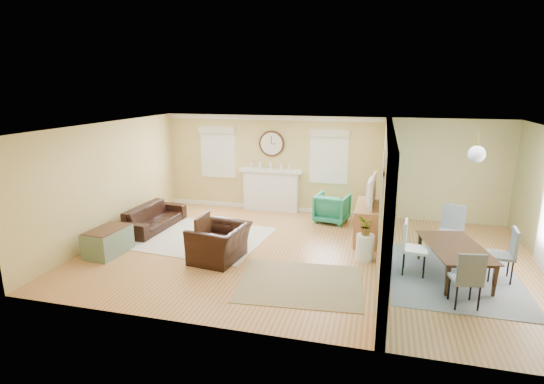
# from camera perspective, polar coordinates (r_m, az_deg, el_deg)

# --- Properties ---
(floor) EXTENTS (9.00, 9.00, 0.00)m
(floor) POSITION_cam_1_polar(r_m,az_deg,el_deg) (8.84, 4.59, -8.35)
(floor) COLOR #A2663A
(floor) RESTS_ON ground
(wall_back) EXTENTS (9.00, 0.02, 2.60)m
(wall_back) POSITION_cam_1_polar(r_m,az_deg,el_deg) (11.33, 7.38, 3.48)
(wall_back) COLOR tan
(wall_back) RESTS_ON ground
(wall_front) EXTENTS (9.00, 0.02, 2.60)m
(wall_front) POSITION_cam_1_polar(r_m,az_deg,el_deg) (5.63, -0.55, -7.50)
(wall_front) COLOR tan
(wall_front) RESTS_ON ground
(wall_left) EXTENTS (0.02, 6.00, 2.60)m
(wall_left) POSITION_cam_1_polar(r_m,az_deg,el_deg) (10.17, -21.07, 1.43)
(wall_left) COLOR tan
(wall_left) RESTS_ON ground
(ceiling) EXTENTS (9.00, 6.00, 0.02)m
(ceiling) POSITION_cam_1_polar(r_m,az_deg,el_deg) (8.20, 4.95, 8.67)
(ceiling) COLOR white
(ceiling) RESTS_ON wall_back
(partition) EXTENTS (0.17, 6.00, 2.60)m
(partition) POSITION_cam_1_polar(r_m,az_deg,el_deg) (8.57, 15.09, 0.04)
(partition) COLOR tan
(partition) RESTS_ON ground
(fireplace) EXTENTS (1.70, 0.30, 1.17)m
(fireplace) POSITION_cam_1_polar(r_m,az_deg,el_deg) (11.64, -0.15, 0.34)
(fireplace) COLOR white
(fireplace) RESTS_ON ground
(wall_clock) EXTENTS (0.70, 0.07, 0.70)m
(wall_clock) POSITION_cam_1_polar(r_m,az_deg,el_deg) (11.49, -0.04, 6.53)
(wall_clock) COLOR #46291C
(wall_clock) RESTS_ON wall_back
(window_left) EXTENTS (1.05, 0.13, 1.42)m
(window_left) POSITION_cam_1_polar(r_m,az_deg,el_deg) (11.98, -7.29, 5.80)
(window_left) COLOR white
(window_left) RESTS_ON wall_back
(window_right) EXTENTS (1.05, 0.13, 1.42)m
(window_right) POSITION_cam_1_polar(r_m,az_deg,el_deg) (11.21, 7.66, 5.22)
(window_right) COLOR white
(window_right) RESTS_ON wall_back
(pendant) EXTENTS (0.30, 0.30, 0.55)m
(pendant) POSITION_cam_1_polar(r_m,az_deg,el_deg) (8.30, 25.82, 4.60)
(pendant) COLOR gold
(pendant) RESTS_ON ceiling
(rug_cream) EXTENTS (2.95, 2.62, 0.01)m
(rug_cream) POSITION_cam_1_polar(r_m,az_deg,el_deg) (9.82, -9.25, -6.10)
(rug_cream) COLOR beige
(rug_cream) RESTS_ON floor
(rug_jute) EXTENTS (2.29, 1.93, 0.01)m
(rug_jute) POSITION_cam_1_polar(r_m,az_deg,el_deg) (7.62, 3.76, -12.14)
(rug_jute) COLOR #9E885E
(rug_jute) RESTS_ON floor
(rug_grey) EXTENTS (2.24, 2.79, 0.01)m
(rug_grey) POSITION_cam_1_polar(r_m,az_deg,el_deg) (8.53, 23.24, -10.35)
(rug_grey) COLOR gray
(rug_grey) RESTS_ON floor
(sofa) EXTENTS (0.85, 1.96, 0.56)m
(sofa) POSITION_cam_1_polar(r_m,az_deg,el_deg) (10.65, -15.66, -3.28)
(sofa) COLOR black
(sofa) RESTS_ON floor
(eames_chair) EXTENTS (1.10, 1.22, 0.72)m
(eames_chair) POSITION_cam_1_polar(r_m,az_deg,el_deg) (8.47, -7.04, -6.82)
(eames_chair) COLOR black
(eames_chair) RESTS_ON floor
(green_chair) EXTENTS (0.91, 0.93, 0.73)m
(green_chair) POSITION_cam_1_polar(r_m,az_deg,el_deg) (10.83, 8.07, -2.14)
(green_chair) COLOR #1A7959
(green_chair) RESTS_ON floor
(trunk) EXTENTS (0.64, 0.98, 0.55)m
(trunk) POSITION_cam_1_polar(r_m,az_deg,el_deg) (9.36, -21.18, -6.21)
(trunk) COLOR gray
(trunk) RESTS_ON floor
(credenza) EXTENTS (0.51, 1.49, 0.80)m
(credenza) POSITION_cam_1_polar(r_m,az_deg,el_deg) (9.77, 12.61, -3.92)
(credenza) COLOR #9E633C
(credenza) RESTS_ON floor
(tv) EXTENTS (0.20, 1.15, 0.66)m
(tv) POSITION_cam_1_polar(r_m,az_deg,el_deg) (9.58, 12.74, 0.24)
(tv) COLOR black
(tv) RESTS_ON credenza
(garden_stool) EXTENTS (0.35, 0.35, 0.52)m
(garden_stool) POSITION_cam_1_polar(r_m,az_deg,el_deg) (8.66, 12.39, -7.29)
(garden_stool) COLOR white
(garden_stool) RESTS_ON floor
(potted_plant) EXTENTS (0.31, 0.35, 0.37)m
(potted_plant) POSITION_cam_1_polar(r_m,az_deg,el_deg) (8.51, 12.55, -4.50)
(potted_plant) COLOR #337F33
(potted_plant) RESTS_ON garden_stool
(dining_table) EXTENTS (1.27, 1.83, 0.59)m
(dining_table) POSITION_cam_1_polar(r_m,az_deg,el_deg) (8.42, 23.43, -8.56)
(dining_table) COLOR #46291C
(dining_table) RESTS_ON floor
(dining_chair_n) EXTENTS (0.55, 0.55, 1.03)m
(dining_chair_n) POSITION_cam_1_polar(r_m,az_deg,el_deg) (9.29, 23.00, -4.35)
(dining_chair_n) COLOR gray
(dining_chair_n) RESTS_ON floor
(dining_chair_s) EXTENTS (0.48, 0.48, 0.94)m
(dining_chair_s) POSITION_cam_1_polar(r_m,az_deg,el_deg) (7.32, 24.64, -9.89)
(dining_chair_s) COLOR gray
(dining_chair_s) RESTS_ON floor
(dining_chair_w) EXTENTS (0.48, 0.48, 0.99)m
(dining_chair_w) POSITION_cam_1_polar(r_m,az_deg,el_deg) (8.18, 18.72, -6.59)
(dining_chair_w) COLOR white
(dining_chair_w) RESTS_ON floor
(dining_chair_e) EXTENTS (0.47, 0.47, 0.97)m
(dining_chair_e) POSITION_cam_1_polar(r_m,az_deg,el_deg) (8.53, 28.48, -6.83)
(dining_chair_e) COLOR gray
(dining_chair_e) RESTS_ON floor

